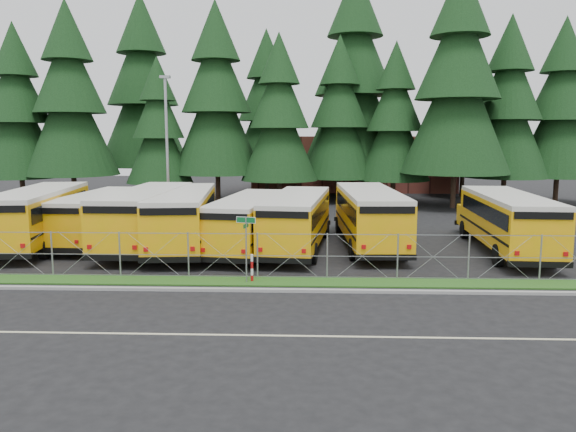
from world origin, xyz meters
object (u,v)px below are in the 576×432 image
(bus_2, at_px, (149,218))
(bus_4, at_px, (250,223))
(bus_1, at_px, (100,218))
(light_standard, at_px, (167,144))
(bus_6, at_px, (369,218))
(bus_east, at_px, (505,223))
(street_sign, at_px, (246,235))
(bus_0, at_px, (41,218))
(bus_5, at_px, (298,222))
(striped_bollard, at_px, (252,268))
(bus_3, at_px, (184,220))

(bus_2, xyz_separation_m, bus_4, (5.67, -0.65, -0.16))
(bus_1, bearing_deg, light_standard, 75.23)
(bus_6, distance_m, bus_east, 7.13)
(bus_2, distance_m, street_sign, 9.81)
(bus_0, height_order, bus_east, bus_0)
(bus_1, bearing_deg, bus_2, -18.79)
(bus_5, bearing_deg, bus_6, 21.14)
(bus_5, distance_m, striped_bollard, 7.21)
(bus_3, bearing_deg, bus_2, 164.22)
(bus_5, xyz_separation_m, bus_east, (10.91, -0.24, 0.05))
(bus_3, xyz_separation_m, bus_4, (3.63, -0.29, -0.14))
(bus_1, height_order, bus_3, bus_3)
(bus_4, height_order, striped_bollard, bus_4)
(bus_1, relative_size, striped_bollard, 9.02)
(bus_4, height_order, street_sign, bus_4)
(striped_bollard, bearing_deg, street_sign, -141.26)
(bus_1, bearing_deg, bus_5, -5.98)
(bus_5, relative_size, bus_east, 0.97)
(bus_1, distance_m, bus_6, 15.36)
(bus_3, bearing_deg, light_standard, 103.46)
(bus_2, height_order, striped_bollard, bus_2)
(bus_1, bearing_deg, bus_0, -153.46)
(bus_4, relative_size, striped_bollard, 9.17)
(bus_east, distance_m, street_sign, 14.63)
(bus_3, relative_size, street_sign, 4.31)
(bus_east, relative_size, light_standard, 1.17)
(bus_2, distance_m, light_standard, 9.29)
(bus_0, bearing_deg, bus_1, 16.87)
(bus_5, bearing_deg, bus_1, 178.07)
(bus_4, bearing_deg, bus_5, 12.00)
(street_sign, xyz_separation_m, striped_bollard, (0.21, 0.17, -1.43))
(bus_6, height_order, street_sign, bus_6)
(bus_east, bearing_deg, striped_bollard, -149.25)
(bus_5, xyz_separation_m, street_sign, (-2.00, -7.10, 0.53))
(bus_6, relative_size, light_standard, 1.19)
(street_sign, bearing_deg, bus_3, 120.25)
(bus_1, height_order, bus_4, bus_4)
(bus_4, distance_m, bus_5, 2.59)
(bus_2, height_order, bus_3, bus_2)
(bus_0, height_order, bus_1, bus_0)
(bus_0, distance_m, bus_2, 6.05)
(bus_3, height_order, bus_east, bus_3)
(bus_4, xyz_separation_m, light_standard, (-6.66, 9.03, 4.06))
(light_standard, bearing_deg, bus_east, -24.25)
(light_standard, bearing_deg, bus_6, -30.83)
(bus_3, distance_m, bus_5, 6.20)
(bus_0, bearing_deg, striped_bollard, -37.68)
(bus_2, xyz_separation_m, street_sign, (6.24, -7.56, 0.43))
(bus_0, xyz_separation_m, bus_2, (6.05, 0.00, 0.00))
(bus_2, relative_size, bus_east, 1.03)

